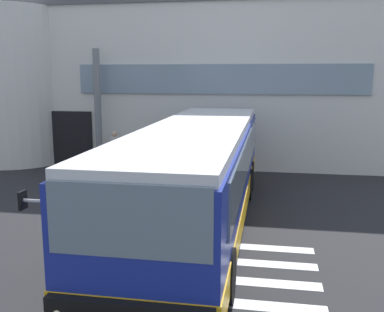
% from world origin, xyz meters
% --- Properties ---
extents(ground_plane, '(80.00, 90.00, 0.02)m').
position_xyz_m(ground_plane, '(0.00, 0.00, -0.01)').
color(ground_plane, '#232326').
rests_on(ground_plane, ground).
extents(bay_paint_stripes, '(4.40, 3.96, 0.01)m').
position_xyz_m(bay_paint_stripes, '(2.00, -4.20, 0.00)').
color(bay_paint_stripes, silver).
rests_on(bay_paint_stripes, ground).
extents(terminal_building, '(19.72, 13.80, 7.17)m').
position_xyz_m(terminal_building, '(-0.67, 11.56, 3.58)').
color(terminal_building, silver).
rests_on(terminal_building, ground).
extents(entry_support_column, '(0.28, 0.28, 5.04)m').
position_xyz_m(entry_support_column, '(-4.02, 5.40, 2.52)').
color(entry_support_column, slate).
rests_on(entry_support_column, ground).
extents(bus_main_foreground, '(3.07, 12.27, 2.70)m').
position_xyz_m(bus_main_foreground, '(1.26, -1.01, 1.34)').
color(bus_main_foreground, navy).
rests_on(bus_main_foreground, ground).
extents(passenger_near_column, '(0.40, 0.49, 1.68)m').
position_xyz_m(passenger_near_column, '(-3.22, 5.10, 0.93)').
color(passenger_near_column, '#1E2338').
rests_on(passenger_near_column, ground).
extents(passenger_by_doorway, '(0.52, 0.51, 1.68)m').
position_xyz_m(passenger_by_doorway, '(-2.01, 4.24, 0.96)').
color(passenger_by_doorway, '#2D2D33').
rests_on(passenger_by_doorway, ground).
extents(safety_bollard_yellow, '(0.18, 0.18, 0.90)m').
position_xyz_m(safety_bollard_yellow, '(0.95, 3.60, 0.45)').
color(safety_bollard_yellow, yellow).
rests_on(safety_bollard_yellow, ground).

